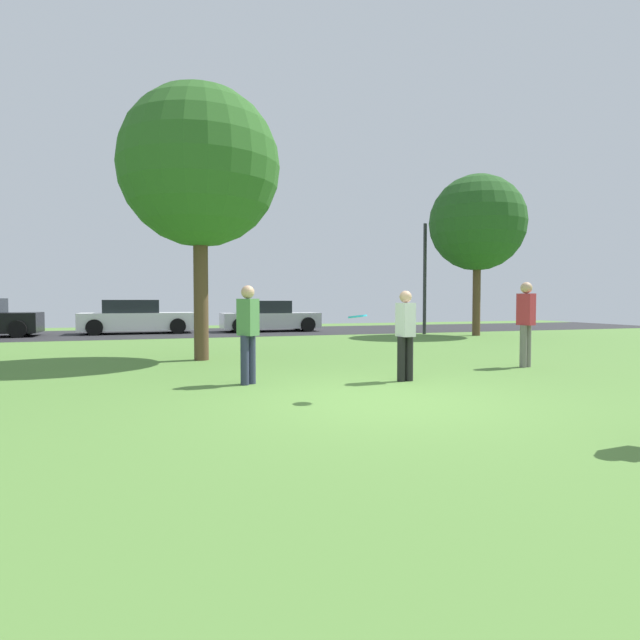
% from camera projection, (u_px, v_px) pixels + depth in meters
% --- Properties ---
extents(ground_plane, '(44.00, 44.00, 0.00)m').
position_uv_depth(ground_plane, '(382.00, 400.00, 7.30)').
color(ground_plane, '#547F38').
extents(road_strip, '(44.00, 6.40, 0.01)m').
position_uv_depth(road_strip, '(226.00, 332.00, 22.50)').
color(road_strip, '#28282B').
rests_on(road_strip, ground_plane).
extents(maple_tree_near, '(3.72, 3.72, 6.27)m').
position_uv_depth(maple_tree_near, '(477.00, 223.00, 20.20)').
color(maple_tree_near, brown).
rests_on(maple_tree_near, ground_plane).
extents(oak_tree_center, '(3.69, 3.69, 6.34)m').
position_uv_depth(oak_tree_center, '(200.00, 167.00, 11.98)').
color(oak_tree_center, brown).
rests_on(oak_tree_center, ground_plane).
extents(person_catcher, '(0.36, 0.39, 1.65)m').
position_uv_depth(person_catcher, '(248.00, 330.00, 8.64)').
color(person_catcher, '#2D334C').
rests_on(person_catcher, ground_plane).
extents(person_bystander, '(0.30, 0.34, 1.57)m').
position_uv_depth(person_bystander, '(405.00, 332.00, 8.99)').
color(person_bystander, black).
rests_on(person_bystander, ground_plane).
extents(person_walking, '(0.31, 0.37, 1.78)m').
position_uv_depth(person_walking, '(526.00, 320.00, 10.85)').
color(person_walking, slate).
rests_on(person_walking, ground_plane).
extents(frisbee_disc, '(0.38, 0.38, 0.06)m').
position_uv_depth(frisbee_disc, '(358.00, 316.00, 7.33)').
color(frisbee_disc, '#2DB2E0').
extents(parked_car_white, '(4.51, 1.94, 1.40)m').
position_uv_depth(parked_car_white, '(136.00, 318.00, 21.60)').
color(parked_car_white, white).
rests_on(parked_car_white, ground_plane).
extents(parked_car_silver, '(4.26, 1.99, 1.36)m').
position_uv_depth(parked_car_silver, '(269.00, 317.00, 23.04)').
color(parked_car_silver, '#B7B7BC').
rests_on(parked_car_silver, ground_plane).
extents(street_lamp_post, '(0.14, 0.14, 4.50)m').
position_uv_depth(street_lamp_post, '(425.00, 279.00, 21.13)').
color(street_lamp_post, '#2D2D33').
rests_on(street_lamp_post, ground_plane).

